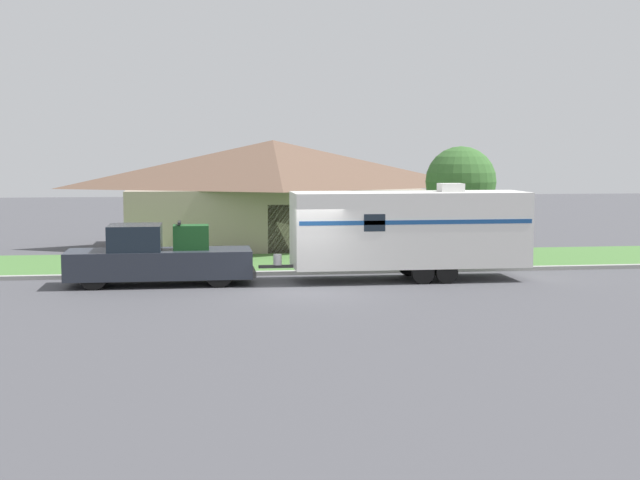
{
  "coord_description": "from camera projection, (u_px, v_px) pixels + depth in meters",
  "views": [
    {
      "loc": [
        -3.39,
        -27.29,
        4.33
      ],
      "look_at": [
        0.63,
        1.94,
        1.4
      ],
      "focal_mm": 50.0,
      "sensor_mm": 36.0,
      "label": 1
    }
  ],
  "objects": [
    {
      "name": "lawn_strip",
      "position": [
        285.0,
        262.0,
        35.09
      ],
      "size": [
        80.0,
        7.0,
        0.03
      ],
      "color": "#477538",
      "rests_on": "ground_plane"
    },
    {
      "name": "travel_trailer",
      "position": [
        410.0,
        229.0,
        30.03
      ],
      "size": [
        9.05,
        2.28,
        3.27
      ],
      "color": "black",
      "rests_on": "ground_plane"
    },
    {
      "name": "house_across_street",
      "position": [
        273.0,
        191.0,
        40.7
      ],
      "size": [
        13.96,
        7.01,
        4.86
      ],
      "color": "gray",
      "rests_on": "ground_plane"
    },
    {
      "name": "ground_plane",
      "position": [
        308.0,
        291.0,
        27.79
      ],
      "size": [
        120.0,
        120.0,
        0.0
      ],
      "primitive_type": "plane",
      "color": "#47474C"
    },
    {
      "name": "curb_strip",
      "position": [
        295.0,
        273.0,
        31.48
      ],
      "size": [
        80.0,
        0.3,
        0.14
      ],
      "color": "#999993",
      "rests_on": "ground_plane"
    },
    {
      "name": "mailbox",
      "position": [
        408.0,
        243.0,
        33.02
      ],
      "size": [
        0.48,
        0.2,
        1.26
      ],
      "color": "brown",
      "rests_on": "ground_plane"
    },
    {
      "name": "pickup_truck",
      "position": [
        157.0,
        258.0,
        28.98
      ],
      "size": [
        6.07,
        1.93,
        2.07
      ],
      "color": "black",
      "rests_on": "ground_plane"
    },
    {
      "name": "tree_in_yard",
      "position": [
        461.0,
        182.0,
        34.17
      ],
      "size": [
        2.71,
        2.71,
        4.54
      ],
      "color": "brown",
      "rests_on": "ground_plane"
    }
  ]
}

